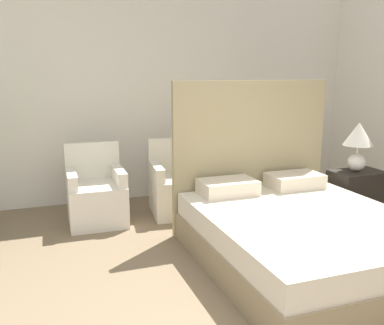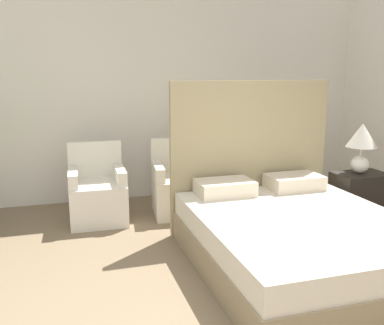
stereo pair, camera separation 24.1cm
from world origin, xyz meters
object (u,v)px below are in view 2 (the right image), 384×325
Objects in this scene: armchair_near_window_right at (180,190)px; table_lamp at (362,142)px; bed at (293,232)px; armchair_near_window_left at (98,196)px; nightstand at (359,199)px.

table_lamp is at bearing -22.12° from armchair_near_window_right.
armchair_near_window_right is 1.60× the size of table_lamp.
bed is 2.41× the size of armchair_near_window_left.
bed is at bearing -149.33° from table_lamp.
nightstand is 1.08× the size of table_lamp.
bed is 2.19m from armchair_near_window_left.
bed is 3.86× the size of table_lamp.
bed is 2.41× the size of armchair_near_window_right.
nightstand is at bearing -22.56° from armchair_near_window_right.
nightstand is at bearing 29.51° from bed.
armchair_near_window_left is at bearing 160.53° from nightstand.
armchair_near_window_right is at bearing 109.11° from bed.
armchair_near_window_left is 2.83m from nightstand.
armchair_near_window_right is at bearing 1.46° from armchair_near_window_left.
armchair_near_window_right is 1.97m from nightstand.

